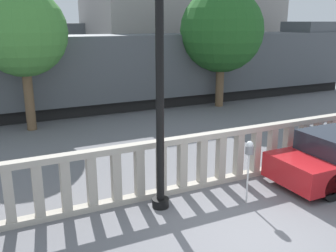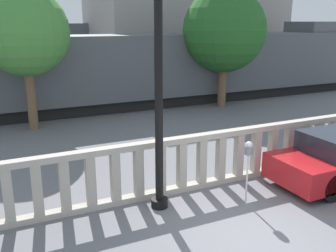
{
  "view_description": "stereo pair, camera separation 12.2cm",
  "coord_description": "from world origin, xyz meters",
  "px_view_note": "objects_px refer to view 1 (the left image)",
  "views": [
    {
      "loc": [
        -4.33,
        -5.07,
        4.06
      ],
      "look_at": [
        -0.18,
        3.47,
        1.41
      ],
      "focal_mm": 40.0,
      "sensor_mm": 36.0,
      "label": 1
    },
    {
      "loc": [
        -4.22,
        -5.13,
        4.06
      ],
      "look_at": [
        -0.18,
        3.47,
        1.41
      ],
      "focal_mm": 40.0,
      "sensor_mm": 36.0,
      "label": 2
    }
  ],
  "objects_px": {
    "tree_right": "(222,31)",
    "parking_meter": "(249,153)",
    "tree_left": "(22,33)",
    "train_near": "(108,71)",
    "train_far": "(100,49)",
    "lamppost": "(160,63)"
  },
  "relations": [
    {
      "from": "tree_right",
      "to": "parking_meter",
      "type": "bearing_deg",
      "value": -119.94
    },
    {
      "from": "parking_meter",
      "to": "tree_left",
      "type": "xyz_separation_m",
      "value": [
        -3.73,
        8.65,
        2.44
      ]
    },
    {
      "from": "train_near",
      "to": "tree_left",
      "type": "distance_m",
      "value": 4.79
    },
    {
      "from": "train_far",
      "to": "tree_right",
      "type": "height_order",
      "value": "tree_right"
    },
    {
      "from": "parking_meter",
      "to": "lamppost",
      "type": "bearing_deg",
      "value": 159.44
    },
    {
      "from": "tree_left",
      "to": "tree_right",
      "type": "relative_size",
      "value": 0.94
    },
    {
      "from": "tree_right",
      "to": "train_far",
      "type": "bearing_deg",
      "value": 99.4
    },
    {
      "from": "parking_meter",
      "to": "tree_right",
      "type": "height_order",
      "value": "tree_right"
    },
    {
      "from": "parking_meter",
      "to": "train_far",
      "type": "bearing_deg",
      "value": 82.26
    },
    {
      "from": "parking_meter",
      "to": "train_near",
      "type": "xyz_separation_m",
      "value": [
        0.11,
        10.84,
        0.59
      ]
    },
    {
      "from": "tree_right",
      "to": "lamppost",
      "type": "bearing_deg",
      "value": -130.33
    },
    {
      "from": "train_far",
      "to": "train_near",
      "type": "bearing_deg",
      "value": -104.32
    },
    {
      "from": "train_far",
      "to": "tree_right",
      "type": "bearing_deg",
      "value": -80.6
    },
    {
      "from": "train_far",
      "to": "tree_right",
      "type": "xyz_separation_m",
      "value": [
        2.18,
        -13.19,
        1.59
      ]
    },
    {
      "from": "parking_meter",
      "to": "tree_left",
      "type": "distance_m",
      "value": 9.73
    },
    {
      "from": "train_near",
      "to": "tree_left",
      "type": "xyz_separation_m",
      "value": [
        -3.84,
        -2.18,
        1.86
      ]
    },
    {
      "from": "train_near",
      "to": "train_far",
      "type": "distance_m",
      "value": 11.76
    },
    {
      "from": "parking_meter",
      "to": "tree_right",
      "type": "bearing_deg",
      "value": 60.06
    },
    {
      "from": "train_near",
      "to": "tree_left",
      "type": "bearing_deg",
      "value": -150.35
    },
    {
      "from": "train_far",
      "to": "tree_right",
      "type": "distance_m",
      "value": 13.47
    },
    {
      "from": "train_far",
      "to": "tree_right",
      "type": "relative_size",
      "value": 5.25
    },
    {
      "from": "parking_meter",
      "to": "tree_left",
      "type": "relative_size",
      "value": 0.28
    }
  ]
}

